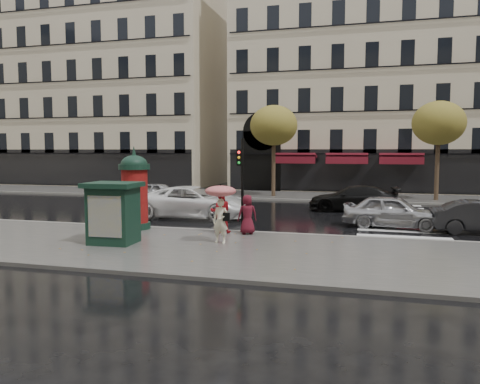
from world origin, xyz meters
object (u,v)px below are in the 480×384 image
(woman_umbrella, at_px, (221,204))
(car_white, at_px, (193,202))
(morris_column, at_px, (135,189))
(woman_red, at_px, (221,212))
(traffic_light, at_px, (242,176))
(car_silver, at_px, (393,212))
(car_far_silver, at_px, (151,192))
(newsstand, at_px, (113,212))
(man_burgundy, at_px, (247,214))
(car_black, at_px, (353,198))

(woman_umbrella, distance_m, car_white, 7.09)
(morris_column, relative_size, car_white, 0.60)
(woman_red, bearing_deg, traffic_light, -174.32)
(car_silver, bearing_deg, morris_column, 116.83)
(traffic_light, bearing_deg, car_far_silver, 130.65)
(car_white, bearing_deg, newsstand, 177.68)
(man_burgundy, height_order, morris_column, morris_column)
(woman_red, bearing_deg, car_white, -73.93)
(car_white, relative_size, car_far_silver, 1.58)
(morris_column, relative_size, newsstand, 1.61)
(woman_umbrella, height_order, car_white, woman_umbrella)
(car_white, xyz_separation_m, car_black, (7.65, 5.08, -0.10))
(morris_column, distance_m, car_white, 4.43)
(man_burgundy, distance_m, car_silver, 6.79)
(woman_umbrella, relative_size, traffic_light, 0.56)
(morris_column, relative_size, traffic_light, 0.93)
(car_silver, bearing_deg, car_white, 94.51)
(man_burgundy, relative_size, morris_column, 0.45)
(newsstand, height_order, car_far_silver, newsstand)
(traffic_light, bearing_deg, woman_red, -157.06)
(traffic_light, relative_size, car_black, 0.76)
(morris_column, distance_m, car_black, 12.74)
(newsstand, relative_size, car_far_silver, 0.59)
(woman_umbrella, bearing_deg, woman_red, 107.65)
(morris_column, xyz_separation_m, newsstand, (0.76, -3.02, -0.55))
(woman_umbrella, height_order, man_burgundy, woman_umbrella)
(traffic_light, xyz_separation_m, car_far_silver, (-9.27, 10.80, -1.77))
(newsstand, bearing_deg, car_black, 57.31)
(morris_column, bearing_deg, car_white, 76.49)
(man_burgundy, distance_m, car_far_silver, 14.70)
(car_black, bearing_deg, traffic_light, -29.55)
(morris_column, xyz_separation_m, car_silver, (10.52, 3.77, -1.06))
(morris_column, distance_m, car_silver, 11.23)
(man_burgundy, height_order, newsstand, newsstand)
(car_black, bearing_deg, car_silver, 13.80)
(woman_red, relative_size, man_burgundy, 1.10)
(morris_column, bearing_deg, woman_red, 0.00)
(man_burgundy, bearing_deg, car_black, -136.31)
(car_silver, bearing_deg, woman_red, 126.31)
(morris_column, bearing_deg, car_black, 47.00)
(car_silver, bearing_deg, car_far_silver, 71.35)
(car_white, bearing_deg, morris_column, 166.13)
(traffic_light, distance_m, newsstand, 5.19)
(woman_red, distance_m, man_burgundy, 1.11)
(newsstand, height_order, car_silver, newsstand)
(woman_red, height_order, morris_column, morris_column)
(newsstand, bearing_deg, man_burgundy, 36.29)
(morris_column, xyz_separation_m, car_far_silver, (-4.72, 11.13, -1.16))
(woman_red, bearing_deg, man_burgundy, 162.74)
(woman_umbrella, bearing_deg, car_silver, 43.25)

